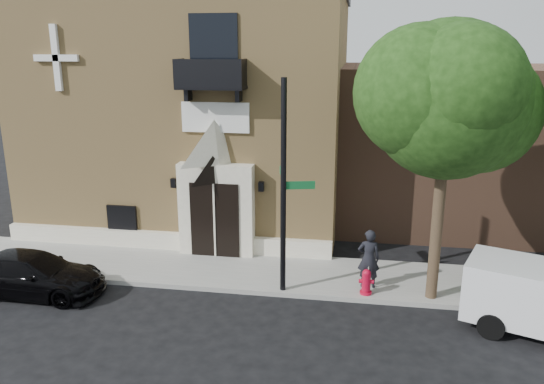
% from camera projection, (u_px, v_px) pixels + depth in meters
% --- Properties ---
extents(ground, '(120.00, 120.00, 0.00)m').
position_uv_depth(ground, '(227.00, 293.00, 15.96)').
color(ground, black).
rests_on(ground, ground).
extents(sidewalk, '(42.00, 3.00, 0.15)m').
position_uv_depth(sidewalk, '(268.00, 273.00, 17.21)').
color(sidewalk, gray).
rests_on(sidewalk, ground).
extents(church, '(12.20, 11.01, 9.30)m').
position_uv_depth(church, '(201.00, 108.00, 22.75)').
color(church, tan).
rests_on(church, ground).
extents(street_tree_left, '(4.97, 4.38, 7.77)m').
position_uv_depth(street_tree_left, '(450.00, 99.00, 13.79)').
color(street_tree_left, '#38281C').
rests_on(street_tree_left, sidewalk).
extents(black_sedan, '(4.36, 1.79, 1.26)m').
position_uv_depth(black_sedan, '(32.00, 274.00, 15.80)').
color(black_sedan, black).
rests_on(black_sedan, ground).
extents(street_sign, '(1.13, 0.97, 6.24)m').
position_uv_depth(street_sign, '(284.00, 188.00, 15.06)').
color(street_sign, black).
rests_on(street_sign, sidewalk).
extents(fire_hydrant, '(0.44, 0.35, 0.77)m').
position_uv_depth(fire_hydrant, '(366.00, 282.00, 15.51)').
color(fire_hydrant, '#AF0926').
rests_on(fire_hydrant, sidewalk).
extents(dumpster, '(1.75, 1.07, 1.11)m').
position_uv_depth(dumpster, '(510.00, 278.00, 15.32)').
color(dumpster, '#0E3418').
rests_on(dumpster, sidewalk).
extents(planter, '(0.80, 0.75, 0.73)m').
position_uv_depth(planter, '(242.00, 244.00, 18.45)').
color(planter, '#3C5E27').
rests_on(planter, sidewalk).
extents(pedestrian_near, '(0.68, 0.46, 1.82)m').
position_uv_depth(pedestrian_near, '(369.00, 259.00, 15.83)').
color(pedestrian_near, black).
rests_on(pedestrian_near, sidewalk).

